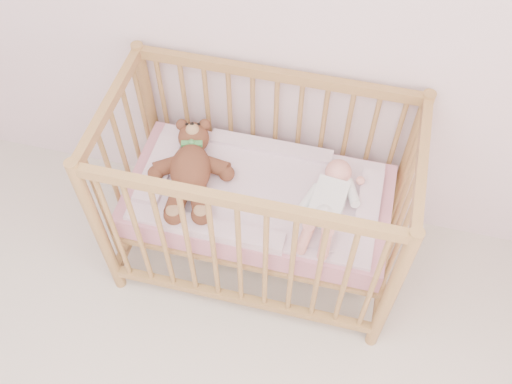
% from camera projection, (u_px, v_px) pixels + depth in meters
% --- Properties ---
extents(crib, '(1.36, 0.76, 1.00)m').
position_uv_depth(crib, '(259.00, 199.00, 2.67)').
color(crib, '#A77547').
rests_on(crib, floor).
extents(mattress, '(1.22, 0.62, 0.13)m').
position_uv_depth(mattress, '(259.00, 200.00, 2.68)').
color(mattress, '#CF8191').
rests_on(mattress, crib).
extents(blanket, '(1.10, 0.58, 0.06)m').
position_uv_depth(blanket, '(259.00, 191.00, 2.62)').
color(blanket, '#CF8FAA').
rests_on(blanket, mattress).
extents(baby, '(0.32, 0.57, 0.13)m').
position_uv_depth(baby, '(329.00, 199.00, 2.50)').
color(baby, white).
rests_on(baby, blanket).
extents(teddy_bear, '(0.54, 0.67, 0.16)m').
position_uv_depth(teddy_bear, '(191.00, 170.00, 2.58)').
color(teddy_bear, brown).
rests_on(teddy_bear, blanket).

